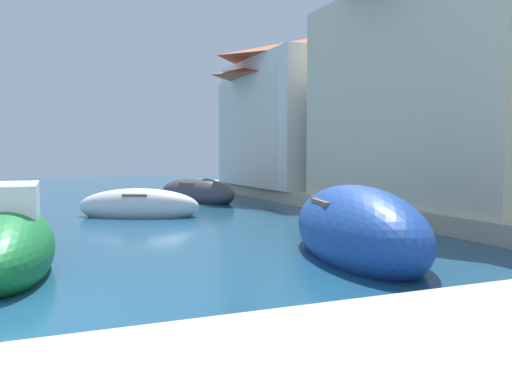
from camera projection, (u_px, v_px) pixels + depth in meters
name	position (u px, v px, depth m)	size (l,w,h in m)	color
quay_promenade	(320.00, 283.00, 7.41)	(44.00, 32.00, 0.50)	beige
moored_boat_4	(139.00, 206.00, 17.17)	(4.04, 2.89, 1.16)	white
moored_boat_5	(7.00, 242.00, 9.38)	(1.80, 4.83, 1.81)	#197233
moored_boat_6	(357.00, 231.00, 10.62)	(3.19, 5.56, 1.80)	#1E479E
moored_boat_7	(196.00, 193.00, 22.43)	(3.00, 4.63, 1.28)	#3F3F47
waterfront_building_main	(454.00, 79.00, 16.84)	(5.84, 9.67, 7.58)	beige
waterfront_building_annex	(311.00, 111.00, 25.37)	(6.62, 8.09, 6.87)	white
waterfront_building_far	(305.00, 119.00, 26.01)	(6.72, 7.47, 6.15)	silver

